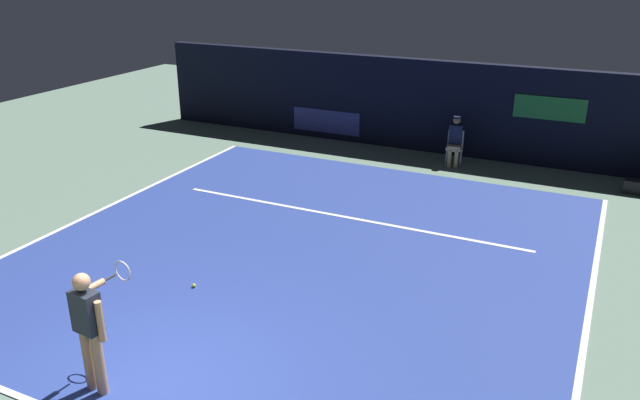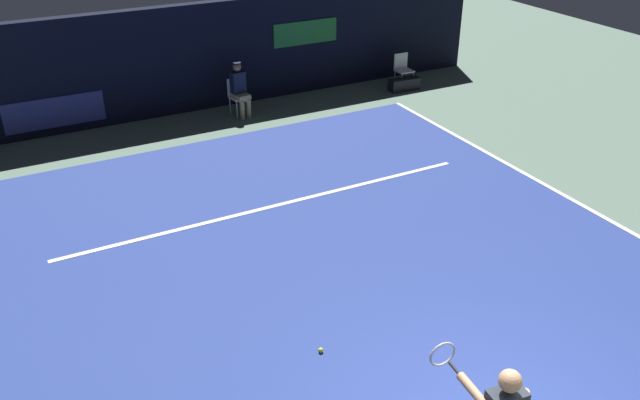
% 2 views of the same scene
% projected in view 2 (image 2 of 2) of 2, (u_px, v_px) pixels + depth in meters
% --- Properties ---
extents(ground_plane, '(32.67, 32.67, 0.00)m').
position_uv_depth(ground_plane, '(322.00, 256.00, 10.86)').
color(ground_plane, slate).
extents(court_surface, '(10.23, 10.82, 0.01)m').
position_uv_depth(court_surface, '(322.00, 256.00, 10.86)').
color(court_surface, navy).
rests_on(court_surface, ground).
extents(line_sideline_left, '(0.10, 10.82, 0.01)m').
position_uv_depth(line_sideline_left, '(552.00, 189.00, 12.94)').
color(line_sideline_left, white).
rests_on(line_sideline_left, court_surface).
extents(line_service, '(7.98, 0.10, 0.01)m').
position_uv_depth(line_service, '(274.00, 206.00, 12.33)').
color(line_service, white).
rests_on(line_service, court_surface).
extents(back_wall, '(17.00, 0.33, 2.60)m').
position_uv_depth(back_wall, '(177.00, 60.00, 16.07)').
color(back_wall, black).
rests_on(back_wall, ground).
extents(line_judge_on_chair, '(0.49, 0.57, 1.32)m').
position_uv_depth(line_judge_on_chair, '(239.00, 89.00, 16.11)').
color(line_judge_on_chair, white).
rests_on(line_judge_on_chair, ground).
extents(courtside_chair_near, '(0.45, 0.42, 0.88)m').
position_uv_depth(courtside_chair_near, '(403.00, 68.00, 18.18)').
color(courtside_chair_near, white).
rests_on(courtside_chair_near, ground).
extents(tennis_ball, '(0.07, 0.07, 0.07)m').
position_uv_depth(tennis_ball, '(321.00, 350.00, 8.80)').
color(tennis_ball, '#CCE033').
rests_on(tennis_ball, court_surface).
extents(equipment_bag, '(0.86, 0.37, 0.32)m').
position_uv_depth(equipment_bag, '(404.00, 84.00, 18.03)').
color(equipment_bag, black).
rests_on(equipment_bag, ground).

